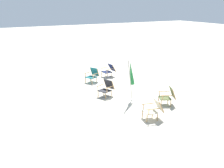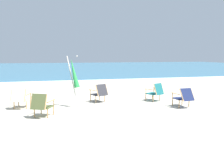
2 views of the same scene
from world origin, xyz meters
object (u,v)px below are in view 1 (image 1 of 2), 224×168
beach_chair_back_right (93,75)px  beach_chair_mid_center (109,70)px  beach_chair_back_left (168,96)px  umbrella_furled_green (131,73)px  beach_chair_front_left (107,88)px  beach_chair_front_right (154,109)px

beach_chair_back_right → beach_chair_mid_center: bearing=-67.2°
beach_chair_back_left → umbrella_furled_green: 1.92m
beach_chair_back_left → beach_chair_mid_center: bearing=1.5°
beach_chair_mid_center → beach_chair_back_left: (-5.35, -0.14, 0.01)m
beach_chair_mid_center → beach_chair_front_left: bearing=150.2°
beach_chair_back_right → umbrella_furled_green: bearing=-175.8°
beach_chair_front_right → beach_chair_back_right: beach_chair_back_right is taller
beach_chair_back_left → beach_chair_front_left: bearing=39.4°
umbrella_furled_green → beach_chair_front_left: bearing=29.9°
beach_chair_front_right → beach_chair_back_left: bearing=-58.9°
beach_chair_mid_center → umbrella_furled_green: 4.42m
beach_chair_mid_center → beach_chair_front_left: 3.51m
beach_chair_front_left → beach_chair_back_right: 2.51m
beach_chair_front_right → beach_chair_back_left: beach_chair_back_left is taller
beach_chair_mid_center → beach_chair_front_left: beach_chair_front_left is taller
beach_chair_back_right → beach_chair_back_left: bearing=-162.6°
beach_chair_mid_center → beach_chair_front_left: (-3.05, 1.74, 0.01)m
beach_chair_front_left → beach_chair_back_right: beach_chair_back_right is taller
beach_chair_mid_center → beach_chair_back_left: 5.35m
beach_chair_mid_center → beach_chair_back_right: beach_chair_back_right is taller
beach_chair_mid_center → beach_chair_front_right: beach_chair_front_right is taller
beach_chair_mid_center → beach_chair_back_left: beach_chair_back_left is taller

